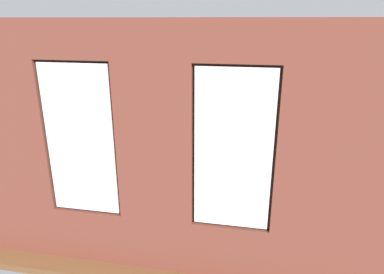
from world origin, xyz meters
The scene contains 16 objects.
ground_plane centered at (0.00, 0.00, -0.05)m, with size 7.27×5.64×0.10m, color brown.
brick_wall_with_windows centered at (0.00, 2.44, 1.55)m, with size 6.67×0.30×3.15m.
white_wall_right centered at (3.29, 0.20, 1.58)m, with size 0.10×4.64×3.15m, color silver.
couch_by_window centered at (0.14, 1.79, 0.33)m, with size 1.97×0.87×0.80m.
couch_left centered at (-2.64, -0.06, 0.33)m, with size 0.97×2.05×0.80m.
coffee_table centered at (-0.19, 0.10, 0.36)m, with size 1.53×0.82×0.41m.
cup_ceramic centered at (0.00, 0.00, 0.46)m, with size 0.09×0.09×0.11m, color #B23D38.
candle_jar centered at (0.27, 0.22, 0.47)m, with size 0.08×0.08×0.12m, color #B7333D.
table_plant_small centered at (-0.19, 0.10, 0.53)m, with size 0.14×0.14×0.22m.
remote_black centered at (-0.31, 0.22, 0.42)m, with size 0.05×0.17×0.02m, color black.
media_console centered at (2.99, -0.13, 0.28)m, with size 1.28×0.42×0.56m, color black.
tv_flatscreen centered at (2.99, -0.13, 0.95)m, with size 1.18×0.20×0.78m.
potted_plant_between_couches centered at (-1.30, 1.74, 0.71)m, with size 0.85×0.80×1.28m.
potted_plant_corner_far_left centered at (-2.79, 1.89, 0.68)m, with size 0.67×0.67×1.02m.
potted_plant_near_tv centered at (2.44, 0.96, 0.57)m, with size 0.52×0.52×0.91m.
potted_plant_beside_window_right centered at (1.29, 1.89, 0.57)m, with size 0.57×0.57×0.89m.
Camera 1 is at (-1.15, 6.07, 3.13)m, focal length 32.00 mm.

